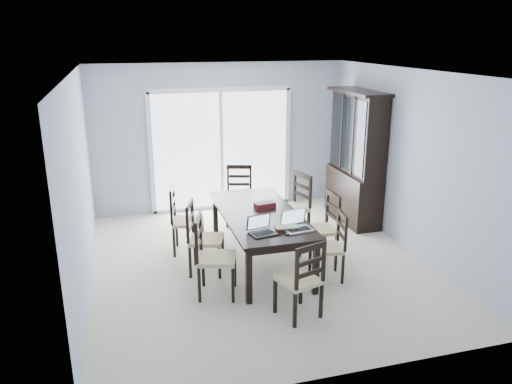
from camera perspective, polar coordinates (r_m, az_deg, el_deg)
floor at (r=7.01m, az=0.42°, el=-8.15°), size 5.00×5.00×0.00m
ceiling at (r=6.34m, az=0.47°, el=13.55°), size 5.00×5.00×0.00m
back_wall at (r=8.92m, az=-4.03°, el=6.23°), size 4.50×0.02×2.60m
wall_left at (r=6.34m, az=-19.51°, el=0.57°), size 0.02×5.00×2.60m
wall_right at (r=7.48m, az=17.27°, el=3.28°), size 0.02×5.00×2.60m
balcony at (r=10.21m, az=-5.02°, el=-0.17°), size 4.50×2.00×0.10m
railing at (r=11.00m, az=-6.09°, el=4.33°), size 4.50×0.06×1.10m
dining_table at (r=6.75m, az=0.43°, el=-2.99°), size 1.00×2.20×0.75m
china_hutch at (r=8.47m, az=11.34°, el=3.74°), size 0.50×1.38×2.20m
sliding_door at (r=8.94m, az=-3.98°, el=4.86°), size 2.52×0.05×2.18m
chair_left_near at (r=6.01m, az=-5.45°, el=-6.32°), size 0.56×0.55×1.17m
chair_left_mid at (r=6.60m, az=-6.56°, el=-4.31°), size 0.55×0.54×1.13m
chair_left_far at (r=7.24m, az=-8.58°, el=-2.32°), size 0.52×0.51×1.14m
chair_right_near at (r=6.48m, az=8.89°, el=-5.29°), size 0.46×0.45×1.04m
chair_right_mid at (r=6.97m, az=7.92°, el=-3.17°), size 0.44×0.43×1.13m
chair_right_far at (r=7.72m, az=4.63°, el=-0.79°), size 0.56×0.55×1.17m
chair_end_near at (r=5.51m, az=5.51°, el=-9.14°), size 0.51×0.52×1.08m
chair_end_far at (r=8.34m, az=-1.94°, el=0.44°), size 0.52×0.53×1.12m
laptop_dark at (r=5.99m, az=0.87°, el=-4.37°), size 0.36×0.28×0.22m
laptop_silver at (r=6.13m, az=4.87°, el=-3.88°), size 0.38×0.29×0.24m
book_stack at (r=6.18m, az=3.39°, el=-4.02°), size 0.30×0.24×0.05m
cell_phone at (r=6.02m, az=3.89°, el=-4.80°), size 0.13×0.06×0.01m
game_box at (r=6.92m, az=1.01°, el=-1.49°), size 0.31×0.19×0.07m
hot_tub at (r=10.03m, az=-9.16°, el=2.38°), size 2.03×1.87×0.92m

